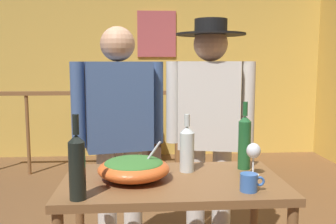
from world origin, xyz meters
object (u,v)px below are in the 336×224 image
Objects in this scene: wine_glass at (254,152)px; person_standing_right at (210,120)px; salad_bowl at (134,168)px; person_standing_left at (119,127)px; serving_table at (173,199)px; framed_picture at (157,34)px; wine_bottle_clear at (187,148)px; wine_bottle_dark at (77,165)px; flat_screen_tv at (129,112)px; stair_railing at (116,120)px; tv_console at (130,145)px; mug_blue at (249,182)px; wine_bottle_green at (244,141)px.

person_standing_right reaches higher than wine_glass.
person_standing_left reaches higher than salad_bowl.
salad_bowl is at bearing 178.32° from serving_table.
framed_picture reaches higher than wine_bottle_clear.
wine_bottle_dark is (-0.87, -0.30, 0.03)m from wine_glass.
flat_screen_tv is at bearing 97.04° from wine_bottle_clear.
tv_console is (0.14, 0.62, -0.46)m from stair_railing.
flat_screen_tv is at bearing -90.00° from tv_console.
wine_bottle_clear is (0.01, -3.72, -0.88)m from framed_picture.
wine_bottle_clear is 0.84× the size of wine_bottle_dark.
serving_table is 0.29m from wine_bottle_clear.
salad_bowl is 3.12× the size of mug_blue.
tv_console is at bearing -144.89° from framed_picture.
flat_screen_tv is at bearing -102.72° from person_standing_left.
wine_bottle_green is 0.87m from person_standing_left.
flat_screen_tv is 3.80m from wine_bottle_dark.
salad_bowl is at bearing -155.50° from wine_bottle_clear.
wine_bottle_clear is at bearing -78.63° from stair_railing.
framed_picture is 1.11× the size of flat_screen_tv.
salad_bowl reaches higher than mug_blue.
wine_bottle_dark reaches higher than flat_screen_tv.
wine_bottle_clear is 0.33m from wine_bottle_green.
wine_glass is at bearing -77.83° from tv_console.
wine_bottle_green is at bearing 4.71° from wine_bottle_clear.
tv_console is 3.90m from wine_bottle_dark.
mug_blue is 0.07× the size of person_standing_right.
salad_bowl is at bearing -87.89° from flat_screen_tv.
serving_table is at bearing 148.48° from mug_blue.
wine_bottle_green is 0.22× the size of person_standing_right.
flat_screen_tv is 3.58m from wine_glass.
person_standing_right is (0.62, 0.00, 0.04)m from person_standing_left.
mug_blue is at bearing -101.64° from wine_bottle_green.
framed_picture reaches higher than person_standing_left.
flat_screen_tv is 5.13× the size of mug_blue.
serving_table is 0.66× the size of person_standing_right.
wine_bottle_dark is at bearing -149.35° from serving_table.
wine_bottle_dark is (-0.53, -0.40, 0.02)m from wine_bottle_clear.
wine_bottle_green is 0.23× the size of person_standing_left.
wine_bottle_dark is (-0.24, -0.27, 0.09)m from salad_bowl.
framed_picture reaches higher than wine_bottle_green.
wine_bottle_clear is 0.66m from wine_bottle_dark.
tv_console is at bearing 92.09° from salad_bowl.
mug_blue is at bearing 3.72° from wine_bottle_dark.
stair_railing is 2.93m from wine_bottle_green.
mug_blue is at bearing -79.86° from flat_screen_tv.
stair_railing is 2.32m from person_standing_left.
tv_console is 3.09m from person_standing_right.
wine_bottle_dark reaches higher than serving_table.
flat_screen_tv is 0.37× the size of person_standing_left.
wine_bottle_clear is (0.42, -3.43, 0.73)m from tv_console.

